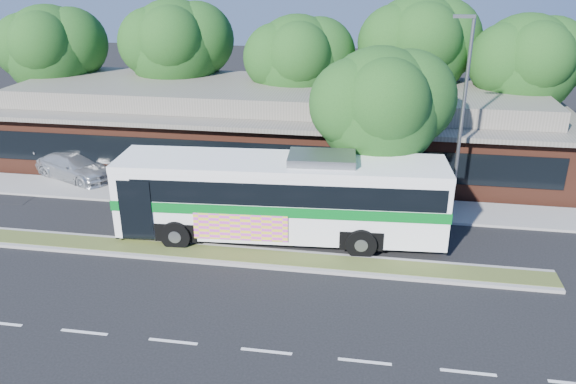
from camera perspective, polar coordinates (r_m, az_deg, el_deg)
name	(u,v)px	position (r m, az deg, el deg)	size (l,w,h in m)	color
ground	(217,263)	(22.59, -7.25, -7.20)	(120.00, 120.00, 0.00)	black
median_strip	(221,254)	(23.05, -6.85, -6.32)	(26.00, 1.10, 0.15)	#4D5825
sidewalk	(252,199)	(28.11, -3.68, -0.74)	(44.00, 2.60, 0.12)	gray
plaza_building	(275,124)	(33.52, -1.30, 6.92)	(33.20, 11.20, 4.45)	#4F2519
lamp_post	(462,115)	(25.79, 17.23, 7.53)	(0.93, 0.18, 9.07)	slate
tree_bg_a	(57,49)	(39.95, -22.38, 13.31)	(6.47, 5.80, 8.63)	black
tree_bg_b	(182,45)	(37.39, -10.72, 14.46)	(6.69, 6.00, 9.00)	black
tree_bg_c	(304,60)	(34.63, 1.66, 13.29)	(6.24, 5.60, 8.26)	black
tree_bg_d	(424,46)	(35.31, 13.67, 14.23)	(6.91, 6.20, 9.37)	black
tree_bg_e	(532,63)	(35.36, 23.55, 11.93)	(6.47, 5.80, 8.50)	black
transit_bus	(282,192)	(23.50, -0.61, 0.02)	(13.85, 3.84, 3.84)	white
sedan	(75,166)	(32.77, -20.85, 2.47)	(2.03, 5.00, 1.45)	silver
sidewalk_tree	(388,106)	(25.69, 10.16, 8.64)	(6.15, 5.52, 7.75)	black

